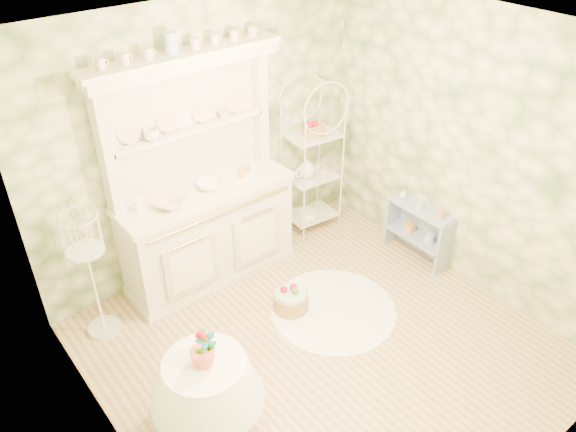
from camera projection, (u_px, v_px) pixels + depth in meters
floor at (323, 348)px, 4.99m from camera, size 3.60×3.60×0.00m
ceiling at (338, 44)px, 3.51m from camera, size 3.60×3.60×0.00m
wall_left at (104, 329)px, 3.31m from camera, size 3.60×3.60×0.00m
wall_right at (473, 154)px, 5.19m from camera, size 3.60×3.60×0.00m
wall_back at (204, 141)px, 5.42m from camera, size 3.60×3.60×0.00m
wall_front at (550, 365)px, 3.08m from camera, size 3.60×3.60×0.00m
kitchen_dresser at (203, 177)px, 5.25m from camera, size 1.87×0.61×2.29m
bakers_rack at (312, 156)px, 6.13m from camera, size 0.60×0.46×1.81m
side_shelf at (418, 233)px, 5.95m from camera, size 0.32×0.73×0.61m
round_table at (208, 395)px, 4.11m from camera, size 0.70×0.70×0.74m
birdcage_stand at (91, 273)px, 4.82m from camera, size 0.33×0.33×1.33m
floor_basket at (291, 301)px, 5.36m from camera, size 0.31×0.31×0.20m
lace_rug at (333, 310)px, 5.40m from camera, size 1.32×1.32×0.01m
bowl_floral at (170, 206)px, 5.07m from camera, size 0.36×0.36×0.07m
bowl_white at (209, 187)px, 5.34m from camera, size 0.30×0.30×0.07m
cup_left at (152, 137)px, 4.90m from camera, size 0.17×0.17×0.11m
cup_right at (223, 116)px, 5.29m from camera, size 0.12×0.12×0.08m
potted_geranium at (207, 349)px, 3.84m from camera, size 0.16×0.11×0.29m
bottle_amber at (441, 212)px, 5.59m from camera, size 0.06×0.06×0.16m
bottle_blue at (420, 206)px, 5.74m from camera, size 0.05×0.05×0.11m
bottle_glass at (403, 195)px, 5.94m from camera, size 0.08×0.08×0.10m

